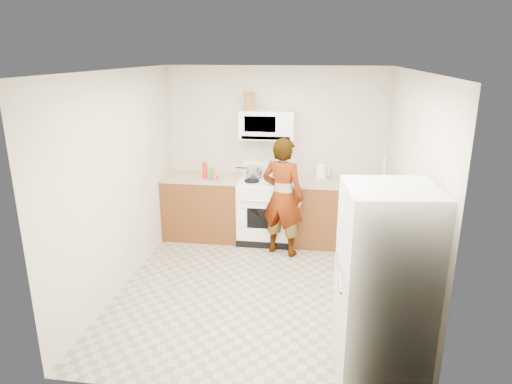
% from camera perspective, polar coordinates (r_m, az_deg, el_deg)
% --- Properties ---
extents(floor, '(3.60, 3.60, 0.00)m').
position_cam_1_polar(floor, '(5.51, 0.29, -11.98)').
color(floor, gray).
rests_on(floor, ground).
extents(back_wall, '(3.20, 0.02, 2.50)m').
position_cam_1_polar(back_wall, '(6.75, 2.42, 4.87)').
color(back_wall, beige).
rests_on(back_wall, floor).
extents(right_wall, '(0.02, 3.60, 2.50)m').
position_cam_1_polar(right_wall, '(5.07, 18.43, -0.19)').
color(right_wall, beige).
rests_on(right_wall, floor).
extents(cabinet_left, '(1.12, 0.62, 0.90)m').
position_cam_1_polar(cabinet_left, '(6.86, -6.60, -1.97)').
color(cabinet_left, brown).
rests_on(cabinet_left, floor).
extents(counter_left, '(1.14, 0.64, 0.03)m').
position_cam_1_polar(counter_left, '(6.72, -6.73, 1.80)').
color(counter_left, tan).
rests_on(counter_left, cabinet_left).
extents(cabinet_right, '(0.80, 0.62, 0.90)m').
position_cam_1_polar(cabinet_right, '(6.65, 7.92, -2.66)').
color(cabinet_right, brown).
rests_on(cabinet_right, floor).
extents(counter_right, '(0.82, 0.64, 0.03)m').
position_cam_1_polar(counter_right, '(6.50, 8.08, 1.22)').
color(counter_right, tan).
rests_on(counter_right, cabinet_right).
extents(gas_range, '(0.76, 0.65, 1.13)m').
position_cam_1_polar(gas_range, '(6.67, 1.21, -2.10)').
color(gas_range, white).
rests_on(gas_range, floor).
extents(microwave, '(0.76, 0.38, 0.40)m').
position_cam_1_polar(microwave, '(6.50, 1.42, 8.44)').
color(microwave, white).
rests_on(microwave, back_wall).
extents(person, '(0.69, 0.56, 1.63)m').
position_cam_1_polar(person, '(6.13, 3.35, -0.65)').
color(person, tan).
rests_on(person, floor).
extents(fridge, '(0.77, 0.77, 1.70)m').
position_cam_1_polar(fridge, '(3.92, 15.69, -11.40)').
color(fridge, beige).
rests_on(fridge, floor).
extents(kettle, '(0.17, 0.17, 0.19)m').
position_cam_1_polar(kettle, '(6.65, 8.16, 2.55)').
color(kettle, white).
rests_on(kettle, counter_right).
extents(jug, '(0.17, 0.17, 0.24)m').
position_cam_1_polar(jug, '(6.47, -0.81, 11.26)').
color(jug, brown).
rests_on(jug, microwave).
extents(saucepan, '(0.30, 0.30, 0.13)m').
position_cam_1_polar(saucepan, '(6.62, -0.24, 2.61)').
color(saucepan, '#B4B3B8').
rests_on(saucepan, gas_range).
extents(tray, '(0.27, 0.19, 0.05)m').
position_cam_1_polar(tray, '(6.45, 2.39, 1.59)').
color(tray, white).
rests_on(tray, gas_range).
extents(bottle_spray, '(0.09, 0.09, 0.24)m').
position_cam_1_polar(bottle_spray, '(6.57, -6.41, 2.68)').
color(bottle_spray, red).
rests_on(bottle_spray, counter_left).
extents(bottle_hot_sauce, '(0.07, 0.07, 0.16)m').
position_cam_1_polar(bottle_hot_sauce, '(6.46, -5.21, 2.13)').
color(bottle_hot_sauce, '#EF501A').
rests_on(bottle_hot_sauce, counter_left).
extents(bottle_green_cap, '(0.07, 0.07, 0.19)m').
position_cam_1_polar(bottle_green_cap, '(6.49, -5.62, 2.30)').
color(bottle_green_cap, '#1A9033').
rests_on(bottle_green_cap, counter_left).
extents(pot_lid, '(0.32, 0.32, 0.01)m').
position_cam_1_polar(pot_lid, '(6.57, -4.83, 1.71)').
color(pot_lid, silver).
rests_on(pot_lid, counter_left).
extents(broom, '(0.15, 0.30, 1.41)m').
position_cam_1_polar(broom, '(6.34, 15.69, -1.63)').
color(broom, silver).
rests_on(broom, floor).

